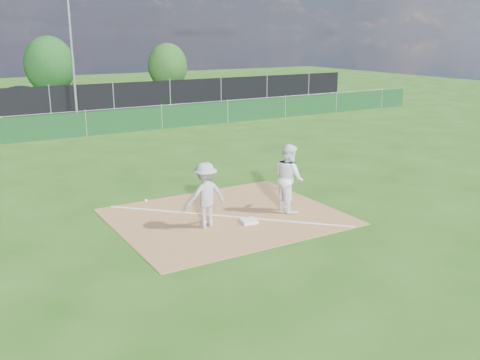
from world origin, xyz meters
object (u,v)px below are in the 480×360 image
at_px(light_pole, 72,49).
at_px(first_base, 249,221).
at_px(runner, 289,178).
at_px(car_right, 106,93).
at_px(tree_right, 168,66).
at_px(car_mid, 29,97).
at_px(play_at_first, 206,195).
at_px(tree_mid, 50,65).

distance_m(light_pole, first_base, 22.83).
distance_m(first_base, runner, 1.82).
bearing_deg(light_pole, car_right, 55.25).
height_order(car_right, tree_right, tree_right).
height_order(light_pole, car_mid, light_pole).
bearing_deg(first_base, car_right, 80.27).
bearing_deg(play_at_first, car_right, 77.88).
xyz_separation_m(car_right, tree_mid, (-2.49, 6.49, 1.79)).
distance_m(play_at_first, tree_right, 35.28).
height_order(first_base, runner, runner).
height_order(car_mid, car_right, car_mid).
height_order(light_pole, play_at_first, light_pole).
bearing_deg(tree_mid, tree_right, -5.34).
bearing_deg(tree_mid, runner, -91.15).
bearing_deg(light_pole, play_at_first, -96.05).
bearing_deg(car_mid, tree_mid, -27.03).
bearing_deg(first_base, car_mid, 91.63).
relative_size(light_pole, play_at_first, 3.51).
relative_size(car_right, tree_mid, 0.92).
bearing_deg(play_at_first, tree_right, 68.08).
distance_m(first_base, car_mid, 26.87).
bearing_deg(tree_right, play_at_first, -111.92).
relative_size(runner, car_mid, 0.44).
xyz_separation_m(car_mid, tree_mid, (2.98, 7.11, 1.70)).
bearing_deg(runner, light_pole, 7.55).
distance_m(light_pole, tree_mid, 11.66).
bearing_deg(first_base, play_at_first, 163.22).
relative_size(light_pole, first_base, 19.88).
distance_m(play_at_first, car_mid, 26.52).
distance_m(light_pole, tree_right, 15.26).
xyz_separation_m(car_mid, car_right, (5.48, 0.62, -0.10)).
xyz_separation_m(light_pole, runner, (0.31, -22.11, -3.03)).
bearing_deg(first_base, tree_right, 69.97).
xyz_separation_m(runner, car_right, (3.17, 27.13, -0.33)).
bearing_deg(runner, play_at_first, 96.73).
distance_m(play_at_first, tree_mid, 33.83).
xyz_separation_m(light_pole, play_at_first, (-2.34, -22.11, -3.12)).
height_order(play_at_first, car_right, play_at_first).
relative_size(light_pole, runner, 4.12).
height_order(first_base, play_at_first, play_at_first).
bearing_deg(car_mid, tree_right, -68.49).
bearing_deg(car_right, play_at_first, -168.36).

